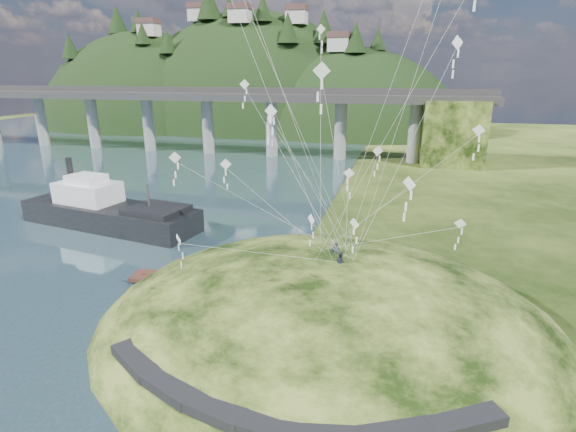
# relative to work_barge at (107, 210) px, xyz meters

# --- Properties ---
(ground) EXTENTS (320.00, 320.00, 0.00)m
(ground) POSITION_rel_work_barge_xyz_m (22.08, -17.74, -2.04)
(ground) COLOR black
(ground) RESTS_ON ground
(grass_hill) EXTENTS (36.00, 32.00, 13.00)m
(grass_hill) POSITION_rel_work_barge_xyz_m (30.08, -15.74, -3.54)
(grass_hill) COLOR black
(grass_hill) RESTS_ON ground
(footpath) EXTENTS (22.29, 5.84, 0.83)m
(footpath) POSITION_rel_work_barge_xyz_m (29.54, -27.49, 0.05)
(footpath) COLOR black
(footpath) RESTS_ON ground
(bridge) EXTENTS (160.00, 11.00, 15.00)m
(bridge) POSITION_rel_work_barge_xyz_m (-4.38, 52.32, 7.67)
(bridge) COLOR #2D2B2B
(bridge) RESTS_ON ground
(far_ridge) EXTENTS (153.00, 70.00, 94.50)m
(far_ridge) POSITION_rel_work_barge_xyz_m (-21.50, 104.43, -9.47)
(far_ridge) COLOR black
(far_ridge) RESTS_ON ground
(work_barge) EXTENTS (23.96, 10.14, 8.13)m
(work_barge) POSITION_rel_work_barge_xyz_m (0.00, 0.00, 0.00)
(work_barge) COLOR black
(work_barge) RESTS_ON ground
(wooden_dock) EXTENTS (13.81, 4.08, 0.97)m
(wooden_dock) POSITION_rel_work_barge_xyz_m (18.46, -11.75, -1.61)
(wooden_dock) COLOR #3A1E18
(wooden_dock) RESTS_ON ground
(kite_flyers) EXTENTS (1.46, 2.52, 1.77)m
(kite_flyers) POSITION_rel_work_barge_xyz_m (30.70, -14.65, 3.76)
(kite_flyers) COLOR #292D37
(kite_flyers) RESTS_ON ground
(kite_swarm) EXTENTS (18.70, 17.09, 20.95)m
(kite_swarm) POSITION_rel_work_barge_xyz_m (29.74, -17.20, 14.37)
(kite_swarm) COLOR white
(kite_swarm) RESTS_ON ground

